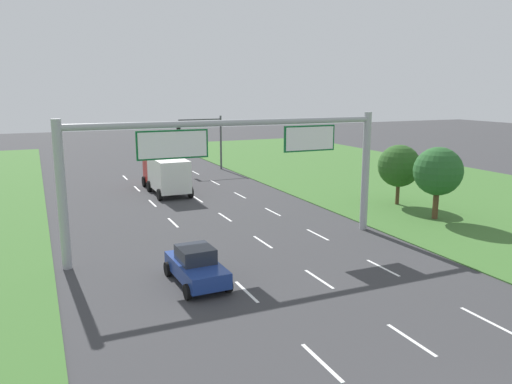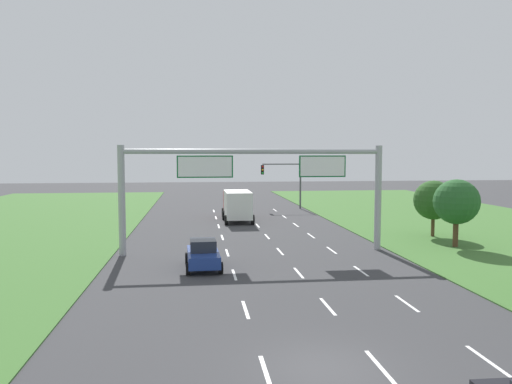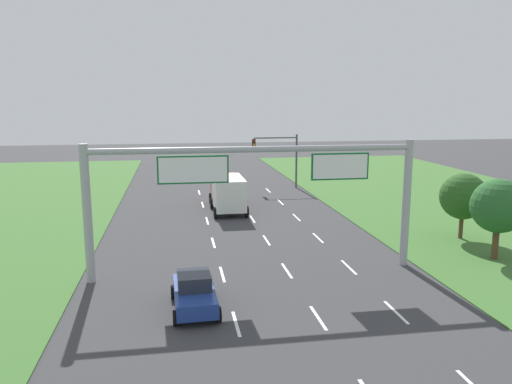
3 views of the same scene
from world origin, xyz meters
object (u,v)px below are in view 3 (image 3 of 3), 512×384
at_px(sign_gantry, 257,182).
at_px(box_truck, 227,191).
at_px(traffic_light_mast, 278,151).
at_px(roadside_tree_mid, 499,206).
at_px(roadside_tree_far, 463,196).
at_px(car_lead_silver, 194,292).

bearing_deg(sign_gantry, box_truck, 89.74).
xyz_separation_m(traffic_light_mast, roadside_tree_mid, (7.46, -25.25, -0.71)).
xyz_separation_m(box_truck, roadside_tree_mid, (13.82, -15.59, 1.54)).
height_order(sign_gantry, roadside_tree_far, sign_gantry).
height_order(sign_gantry, roadside_tree_mid, sign_gantry).
bearing_deg(box_truck, traffic_light_mast, 56.49).
xyz_separation_m(box_truck, roadside_tree_far, (14.32, -11.26, 1.27)).
height_order(car_lead_silver, roadside_tree_mid, roadside_tree_mid).
bearing_deg(roadside_tree_mid, box_truck, 131.56).
bearing_deg(roadside_tree_mid, sign_gantry, 179.89).
distance_m(car_lead_silver, roadside_tree_mid, 18.02).
xyz_separation_m(sign_gantry, roadside_tree_mid, (13.89, -0.03, -1.75)).
xyz_separation_m(traffic_light_mast, roadside_tree_far, (7.97, -20.93, -0.99)).
bearing_deg(box_truck, car_lead_silver, -100.34).
height_order(roadside_tree_mid, roadside_tree_far, roadside_tree_mid).
bearing_deg(car_lead_silver, box_truck, 77.97).
bearing_deg(roadside_tree_far, box_truck, 141.82).
distance_m(sign_gantry, roadside_tree_mid, 14.00).
bearing_deg(box_truck, sign_gantry, -90.45).
xyz_separation_m(car_lead_silver, roadside_tree_mid, (17.36, 4.19, 2.37)).
height_order(box_truck, traffic_light_mast, traffic_light_mast).
xyz_separation_m(box_truck, sign_gantry, (-0.07, -15.56, 3.29)).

